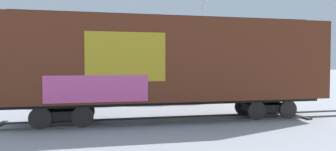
{
  "coord_description": "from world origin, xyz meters",
  "views": [
    {
      "loc": [
        -4.8,
        -13.48,
        2.68
      ],
      "look_at": [
        -0.15,
        2.2,
        2.08
      ],
      "focal_mm": 31.65,
      "sensor_mm": 36.0,
      "label": 1
    }
  ],
  "objects_px": {
    "parked_car_blue": "(89,93)",
    "parked_car_red": "(179,90)",
    "flagpole": "(204,29)",
    "freight_car": "(172,61)"
  },
  "relations": [
    {
      "from": "parked_car_blue",
      "to": "parked_car_red",
      "type": "distance_m",
      "value": 6.18
    },
    {
      "from": "flagpole",
      "to": "parked_car_blue",
      "type": "xyz_separation_m",
      "value": [
        -10.8,
        -5.74,
        -5.27
      ]
    },
    {
      "from": "freight_car",
      "to": "flagpole",
      "type": "height_order",
      "value": "flagpole"
    },
    {
      "from": "freight_car",
      "to": "parked_car_red",
      "type": "relative_size",
      "value": 3.23
    },
    {
      "from": "freight_car",
      "to": "parked_car_red",
      "type": "height_order",
      "value": "freight_car"
    },
    {
      "from": "parked_car_blue",
      "to": "parked_car_red",
      "type": "bearing_deg",
      "value": -4.46
    },
    {
      "from": "flagpole",
      "to": "parked_car_red",
      "type": "bearing_deg",
      "value": -126.7
    },
    {
      "from": "freight_car",
      "to": "flagpole",
      "type": "xyz_separation_m",
      "value": [
        7.16,
        12.69,
        3.24
      ]
    },
    {
      "from": "freight_car",
      "to": "parked_car_red",
      "type": "distance_m",
      "value": 7.21
    },
    {
      "from": "flagpole",
      "to": "parked_car_blue",
      "type": "height_order",
      "value": "flagpole"
    }
  ]
}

